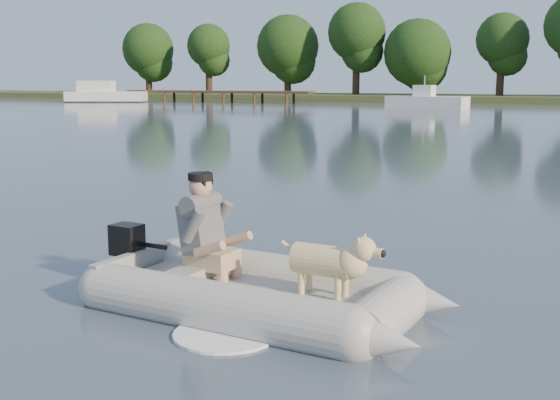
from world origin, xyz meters
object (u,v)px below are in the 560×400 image
at_px(dock, 218,97).
at_px(cabin_cruiser, 106,91).
at_px(dinghy, 260,251).
at_px(man, 203,224).
at_px(motorboat, 427,93).
at_px(dog, 323,266).

height_order(dock, cabin_cruiser, cabin_cruiser).
bearing_deg(dinghy, dock, 124.46).
relative_size(dock, man, 17.32).
xyz_separation_m(man, motorboat, (-5.68, 44.59, 0.37)).
relative_size(dock, dog, 20.01).
bearing_deg(dock, man, -63.45).
relative_size(dog, motorboat, 0.16).
relative_size(dinghy, cabin_cruiser, 0.60).
height_order(dinghy, dog, dinghy).
height_order(man, motorboat, motorboat).
height_order(dock, dinghy, dinghy).
relative_size(dog, cabin_cruiser, 0.12).
height_order(dock, dog, dock).
bearing_deg(dog, dock, 125.00).
height_order(dock, motorboat, motorboat).
bearing_deg(man, dock, 123.93).
distance_m(dock, man, 57.36).
relative_size(man, cabin_cruiser, 0.14).
bearing_deg(dock, cabin_cruiser, -161.00).
height_order(man, cabin_cruiser, cabin_cruiser).
bearing_deg(dinghy, cabin_cruiser, 134.09).
xyz_separation_m(dinghy, motorboat, (-6.34, 44.73, 0.55)).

